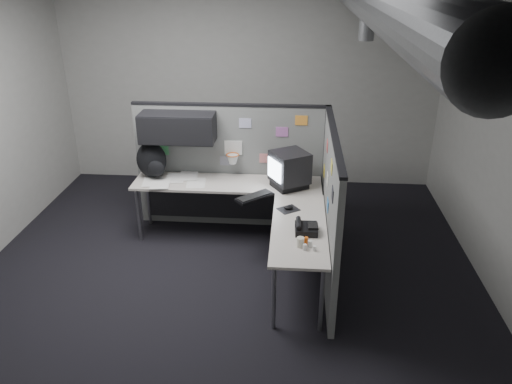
# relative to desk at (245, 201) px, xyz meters

# --- Properties ---
(room) EXTENTS (5.62, 5.62, 3.22)m
(room) POSITION_rel_desk_xyz_m (0.41, -0.70, 1.48)
(room) COLOR black
(room) RESTS_ON ground
(partition_back) EXTENTS (2.44, 0.42, 1.63)m
(partition_back) POSITION_rel_desk_xyz_m (-0.40, 0.53, 0.38)
(partition_back) COLOR slate
(partition_back) RESTS_ON ground
(partition_right) EXTENTS (0.07, 2.23, 1.63)m
(partition_right) POSITION_rel_desk_xyz_m (0.95, -0.49, 0.21)
(partition_right) COLOR slate
(partition_right) RESTS_ON ground
(desk) EXTENTS (2.31, 2.11, 0.73)m
(desk) POSITION_rel_desk_xyz_m (0.00, 0.00, 0.00)
(desk) COLOR beige
(desk) RESTS_ON ground
(monitor) EXTENTS (0.53, 0.53, 0.44)m
(monitor) POSITION_rel_desk_xyz_m (0.51, 0.20, 0.34)
(monitor) COLOR black
(monitor) RESTS_ON desk
(keyboard) EXTENTS (0.45, 0.43, 0.04)m
(keyboard) POSITION_rel_desk_xyz_m (0.13, -0.15, 0.14)
(keyboard) COLOR black
(keyboard) RESTS_ON desk
(mouse) EXTENTS (0.27, 0.26, 0.05)m
(mouse) POSITION_rel_desk_xyz_m (0.52, -0.41, 0.13)
(mouse) COLOR black
(mouse) RESTS_ON desk
(phone) EXTENTS (0.23, 0.25, 0.11)m
(phone) POSITION_rel_desk_xyz_m (0.70, -0.89, 0.16)
(phone) COLOR black
(phone) RESTS_ON desk
(bottles) EXTENTS (0.13, 0.15, 0.08)m
(bottles) POSITION_rel_desk_xyz_m (0.72, -1.19, 0.15)
(bottles) COLOR silver
(bottles) RESTS_ON desk
(cup) EXTENTS (0.08, 0.08, 0.10)m
(cup) POSITION_rel_desk_xyz_m (0.64, -1.18, 0.17)
(cup) COLOR beige
(cup) RESTS_ON desk
(papers) EXTENTS (0.80, 0.63, 0.02)m
(papers) POSITION_rel_desk_xyz_m (-0.90, 0.27, 0.12)
(papers) COLOR white
(papers) RESTS_ON desk
(backpack) EXTENTS (0.43, 0.39, 0.46)m
(backpack) POSITION_rel_desk_xyz_m (-1.19, 0.36, 0.34)
(backpack) COLOR black
(backpack) RESTS_ON desk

